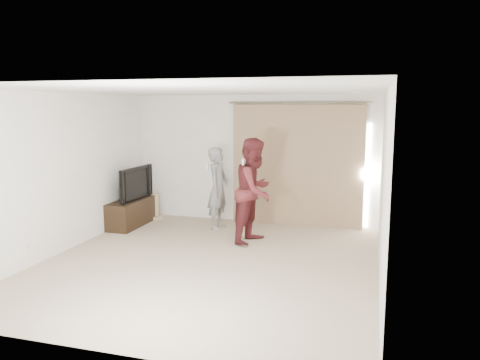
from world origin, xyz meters
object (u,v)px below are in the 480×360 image
object	(u,v)px
tv	(132,183)
person_man	(218,188)
person_woman	(255,191)
tv_console	(133,212)

from	to	relation	value
tv	person_man	distance (m)	1.76
person_man	person_woman	xyz separation A→B (m)	(0.90, -0.68, 0.12)
person_man	person_woman	distance (m)	1.14
tv	tv_console	bearing A→B (deg)	0.00
tv	person_man	bearing A→B (deg)	-80.64
tv	person_woman	bearing A→B (deg)	-97.65
tv_console	person_woman	distance (m)	2.77
tv	person_man	world-z (taller)	person_man
tv	person_woman	xyz separation A→B (m)	(2.65, -0.47, 0.06)
tv_console	person_man	distance (m)	1.84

